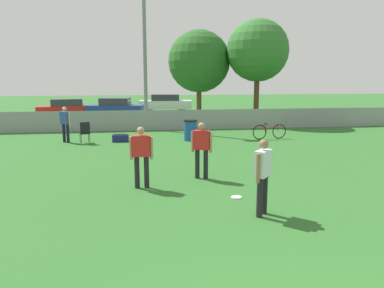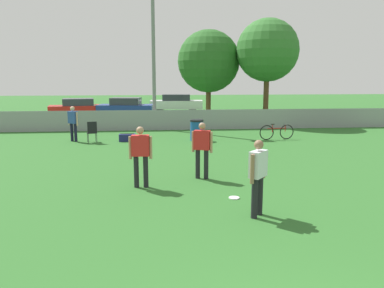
# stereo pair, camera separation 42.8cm
# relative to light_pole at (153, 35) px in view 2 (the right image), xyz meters

# --- Properties ---
(fence_backline) EXTENTS (26.21, 0.07, 1.21)m
(fence_backline) POSITION_rel_light_pole_xyz_m (1.59, -0.57, -4.58)
(fence_backline) COLOR gray
(fence_backline) RESTS_ON ground_plane
(light_pole) EXTENTS (0.90, 0.36, 8.73)m
(light_pole) POSITION_rel_light_pole_xyz_m (0.00, 0.00, 0.00)
(light_pole) COLOR gray
(light_pole) RESTS_ON ground_plane
(tree_near_pole) EXTENTS (3.94, 3.94, 5.84)m
(tree_near_pole) POSITION_rel_light_pole_xyz_m (3.48, 3.08, -1.27)
(tree_near_pole) COLOR brown
(tree_near_pole) RESTS_ON ground_plane
(tree_far_right) EXTENTS (3.77, 3.77, 6.35)m
(tree_far_right) POSITION_rel_light_pole_xyz_m (6.85, 1.60, -0.68)
(tree_far_right) COLOR brown
(tree_far_right) RESTS_ON ground_plane
(player_thrower_red) EXTENTS (0.57, 0.37, 1.61)m
(player_thrower_red) POSITION_rel_light_pole_xyz_m (1.33, -10.74, -4.20)
(player_thrower_red) COLOR black
(player_thrower_red) RESTS_ON ground_plane
(player_receiver_white) EXTENTS (0.46, 0.48, 1.61)m
(player_receiver_white) POSITION_rel_light_pole_xyz_m (2.10, -13.77, -4.20)
(player_receiver_white) COLOR black
(player_receiver_white) RESTS_ON ground_plane
(player_defender_red) EXTENTS (0.61, 0.25, 1.61)m
(player_defender_red) POSITION_rel_light_pole_xyz_m (-0.36, -11.44, -4.20)
(player_defender_red) COLOR black
(player_defender_red) RESTS_ON ground_plane
(spectator_in_blue) EXTENTS (0.50, 0.42, 1.58)m
(spectator_in_blue) POSITION_rel_light_pole_xyz_m (-3.63, -3.91, -4.22)
(spectator_in_blue) COLOR #191933
(spectator_in_blue) RESTS_ON ground_plane
(frisbee_disc) EXTENTS (0.26, 0.26, 0.03)m
(frisbee_disc) POSITION_rel_light_pole_xyz_m (1.88, -12.58, -5.12)
(frisbee_disc) COLOR white
(frisbee_disc) RESTS_ON ground_plane
(folding_chair_sideline) EXTENTS (0.51, 0.51, 0.94)m
(folding_chair_sideline) POSITION_rel_light_pole_xyz_m (-2.75, -4.32, -4.60)
(folding_chair_sideline) COLOR #333338
(folding_chair_sideline) RESTS_ON ground_plane
(bicycle_sideline) EXTENTS (1.69, 0.44, 0.74)m
(bicycle_sideline) POSITION_rel_light_pole_xyz_m (5.64, -4.31, -4.77)
(bicycle_sideline) COLOR black
(bicycle_sideline) RESTS_ON ground_plane
(trash_bin) EXTENTS (0.61, 0.61, 0.96)m
(trash_bin) POSITION_rel_light_pole_xyz_m (1.91, -4.19, -4.65)
(trash_bin) COLOR #194C99
(trash_bin) RESTS_ON ground_plane
(gear_bag_sideline) EXTENTS (0.72, 0.39, 0.35)m
(gear_bag_sideline) POSITION_rel_light_pole_xyz_m (-1.24, -4.07, -4.97)
(gear_bag_sideline) COLOR navy
(gear_bag_sideline) RESTS_ON ground_plane
(parked_car_red) EXTENTS (4.36, 2.46, 1.34)m
(parked_car_red) POSITION_rel_light_pole_xyz_m (-5.54, 7.04, -4.48)
(parked_car_red) COLOR black
(parked_car_red) RESTS_ON ground_plane
(parked_car_blue) EXTENTS (4.21, 2.29, 1.39)m
(parked_car_blue) POSITION_rel_light_pole_xyz_m (-2.09, 6.89, -4.45)
(parked_car_blue) COLOR black
(parked_car_blue) RESTS_ON ground_plane
(parked_car_white) EXTENTS (4.60, 2.11, 1.44)m
(parked_car_white) POSITION_rel_light_pole_xyz_m (1.88, 11.25, -4.43)
(parked_car_white) COLOR black
(parked_car_white) RESTS_ON ground_plane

